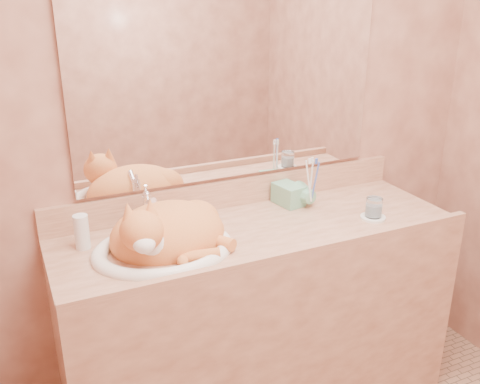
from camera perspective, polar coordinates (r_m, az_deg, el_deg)
name	(u,v)px	position (r m, az deg, el deg)	size (l,w,h in m)	color
wall_back	(231,115)	(2.21, -0.96, 8.26)	(2.40, 0.02, 2.50)	brown
vanity_counter	(258,320)	(2.32, 1.98, -13.50)	(1.60, 0.55, 0.85)	#915941
mirror	(232,81)	(2.17, -0.86, 11.79)	(1.30, 0.02, 0.80)	white
sink_basin	(163,231)	(1.93, -8.26, -4.15)	(0.50, 0.42, 0.16)	white
faucet	(148,210)	(2.09, -9.82, -1.87)	(0.04, 0.12, 0.17)	white
cat	(166,230)	(1.94, -7.93, -4.06)	(0.43, 0.35, 0.24)	#CC672F
soap_dispenser	(299,187)	(2.26, 6.34, 0.55)	(0.09, 0.09, 0.20)	#6BAC86
toothbrush_cup	(311,199)	(2.29, 7.62, -0.71)	(0.10, 0.10, 0.09)	#6BAC86
toothbrushes	(312,179)	(2.26, 7.73, 1.39)	(0.04, 0.04, 0.23)	white
saucer	(373,217)	(2.26, 14.00, -2.64)	(0.10, 0.10, 0.01)	white
water_glass	(374,207)	(2.25, 14.10, -1.61)	(0.07, 0.07, 0.08)	white
lotion_bottle	(82,232)	(2.01, -16.53, -4.11)	(0.05, 0.05, 0.13)	white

